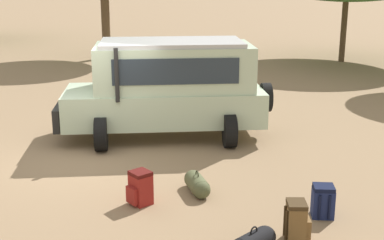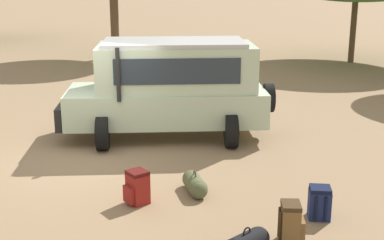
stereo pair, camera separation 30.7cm
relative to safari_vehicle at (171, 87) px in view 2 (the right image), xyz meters
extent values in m
plane|color=#8C7051|center=(-0.98, -2.20, -1.29)|extent=(320.00, 320.00, 0.00)
cube|color=#B2C6A8|center=(-0.10, -0.05, -0.47)|extent=(5.23, 3.90, 0.84)
cube|color=#B2C6A8|center=(0.13, 0.06, 0.50)|extent=(4.22, 3.32, 1.10)
cube|color=#232D38|center=(-1.23, -0.62, 0.45)|extent=(0.76, 1.42, 0.77)
cube|color=#232D38|center=(0.53, -0.74, 0.55)|extent=(2.64, 1.36, 0.60)
cube|color=#232D38|center=(-0.28, 0.87, 0.55)|extent=(2.64, 1.36, 0.60)
cube|color=#B7B7B7|center=(0.08, 0.04, 1.10)|extent=(3.83, 3.07, 0.10)
cube|color=black|center=(-2.39, -1.21, -0.64)|extent=(0.87, 1.51, 0.56)
cylinder|color=black|center=(-0.64, -1.41, 0.50)|extent=(0.10, 0.10, 1.25)
cylinder|color=black|center=(-1.02, -1.60, -0.89)|extent=(0.61, 0.84, 0.80)
cylinder|color=black|center=(-1.89, 0.13, -0.89)|extent=(0.61, 0.84, 0.80)
cylinder|color=black|center=(1.70, -0.23, -0.89)|extent=(0.61, 0.84, 0.80)
cylinder|color=black|center=(0.82, 1.50, -0.89)|extent=(0.61, 0.84, 0.80)
cylinder|color=black|center=(2.21, 1.12, -0.32)|extent=(0.53, 0.76, 0.74)
cube|color=brown|center=(4.07, -4.23, -1.00)|extent=(0.40, 0.46, 0.59)
cube|color=brown|center=(4.24, -4.16, -1.07)|extent=(0.18, 0.30, 0.33)
cube|color=#3A2A16|center=(4.07, -4.23, -0.67)|extent=(0.40, 0.45, 0.07)
cylinder|color=#3A2A16|center=(3.89, -4.20, -1.00)|extent=(0.04, 0.04, 0.50)
cylinder|color=#3A2A16|center=(3.96, -4.36, -1.00)|extent=(0.04, 0.04, 0.50)
cube|color=maroon|center=(1.19, -3.89, -1.02)|extent=(0.47, 0.45, 0.56)
cube|color=maroon|center=(1.10, -4.06, -1.09)|extent=(0.28, 0.20, 0.31)
cube|color=#4D100E|center=(1.19, -3.89, -0.71)|extent=(0.46, 0.45, 0.07)
cylinder|color=#4D100E|center=(1.35, -3.78, -1.02)|extent=(0.04, 0.04, 0.47)
cylinder|color=#4D100E|center=(1.21, -3.70, -1.02)|extent=(0.04, 0.04, 0.47)
cube|color=navy|center=(4.34, -3.20, -1.04)|extent=(0.44, 0.41, 0.51)
cube|color=navy|center=(4.28, -3.02, -1.10)|extent=(0.28, 0.16, 0.28)
cube|color=black|center=(4.34, -3.20, -0.76)|extent=(0.43, 0.42, 0.07)
cylinder|color=black|center=(4.31, -3.40, -1.04)|extent=(0.04, 0.04, 0.43)
cylinder|color=black|center=(4.47, -3.35, -1.04)|extent=(0.04, 0.04, 0.43)
sphere|color=black|center=(3.68, -4.60, -1.12)|extent=(0.34, 0.34, 0.34)
torus|color=black|center=(3.57, -4.86, -0.93)|extent=(0.09, 0.16, 0.16)
cylinder|color=#4C5133|center=(1.96, -3.05, -1.12)|extent=(0.63, 0.67, 0.34)
sphere|color=#4C5133|center=(2.14, -3.28, -1.12)|extent=(0.34, 0.34, 0.34)
sphere|color=#4C5133|center=(1.78, -2.82, -1.12)|extent=(0.34, 0.34, 0.34)
torus|color=#2D301E|center=(1.96, -3.05, -0.93)|extent=(0.12, 0.14, 0.16)
cylinder|color=brown|center=(-7.88, 10.30, 0.64)|extent=(0.40, 0.40, 3.87)
cylinder|color=brown|center=(2.69, 13.41, 0.13)|extent=(0.27, 0.27, 2.84)
camera|label=1|loc=(5.38, -11.86, 2.83)|focal=50.00mm
camera|label=2|loc=(5.67, -11.74, 2.83)|focal=50.00mm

